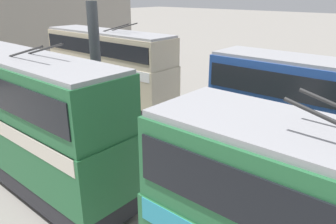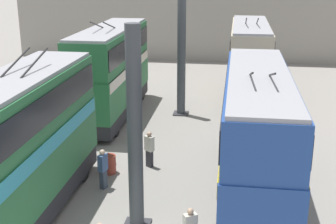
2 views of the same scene
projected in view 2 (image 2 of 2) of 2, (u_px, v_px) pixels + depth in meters
depot_back_wall at (203, 7)px, 43.04m from camera, size 0.50×36.00×9.99m
support_column_near at (135, 135)px, 15.38m from camera, size 0.91×0.91×7.06m
support_column_far at (181, 59)px, 27.66m from camera, size 0.91×0.91×7.06m
bus_left_near at (256, 128)px, 17.93m from camera, size 10.84×2.54×5.53m
bus_left_far at (249, 57)px, 31.09m from camera, size 10.05×2.54×5.72m
bus_right_near at (16, 144)px, 15.83m from camera, size 10.14×2.54×5.85m
bus_right_far at (111, 67)px, 27.54m from camera, size 10.13×2.54×5.92m
person_aisle_midway at (149, 148)px, 20.98m from camera, size 0.44×0.48×1.68m
person_by_right_row at (103, 168)px, 18.93m from camera, size 0.47×0.35×1.70m
oil_drum at (109, 164)px, 20.49m from camera, size 0.66×0.66×0.82m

